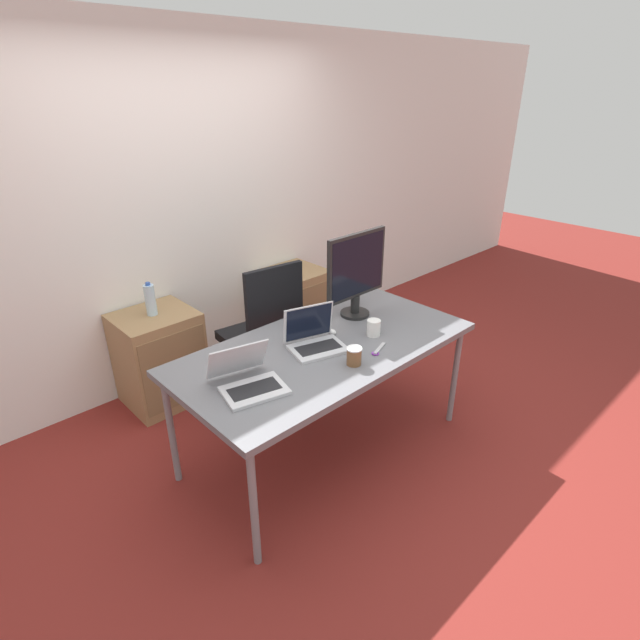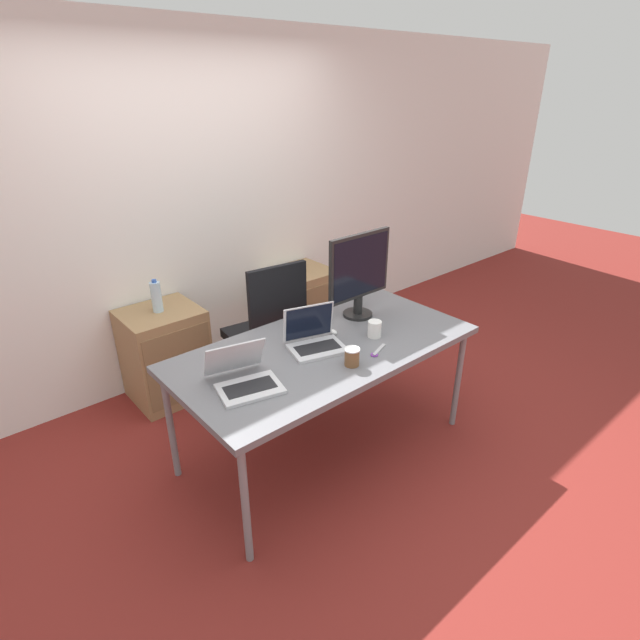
% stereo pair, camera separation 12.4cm
% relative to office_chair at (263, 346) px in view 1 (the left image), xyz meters
% --- Properties ---
extents(ground_plane, '(14.00, 14.00, 0.00)m').
position_rel_office_chair_xyz_m(ground_plane, '(-0.11, -0.78, -0.41)').
color(ground_plane, maroon).
extents(wall_back, '(10.00, 0.05, 2.60)m').
position_rel_office_chair_xyz_m(wall_back, '(-0.11, 0.74, 0.89)').
color(wall_back, silver).
rests_on(wall_back, ground_plane).
extents(desk, '(1.82, 0.92, 0.77)m').
position_rel_office_chair_xyz_m(desk, '(-0.11, -0.78, 0.31)').
color(desk, slate).
rests_on(desk, ground_plane).
extents(office_chair, '(0.56, 0.58, 1.09)m').
position_rel_office_chair_xyz_m(office_chair, '(0.00, 0.00, 0.00)').
color(office_chair, '#232326').
rests_on(office_chair, ground_plane).
extents(cabinet_left, '(0.54, 0.49, 0.71)m').
position_rel_office_chair_xyz_m(cabinet_left, '(-0.61, 0.46, -0.06)').
color(cabinet_left, '#99754C').
rests_on(cabinet_left, ground_plane).
extents(cabinet_right, '(0.54, 0.49, 0.71)m').
position_rel_office_chair_xyz_m(cabinet_right, '(0.68, 0.46, -0.06)').
color(cabinet_right, '#99754C').
rests_on(cabinet_right, ground_plane).
extents(water_bottle, '(0.07, 0.07, 0.24)m').
position_rel_office_chair_xyz_m(water_bottle, '(-0.61, 0.46, 0.41)').
color(water_bottle, silver).
rests_on(water_bottle, cabinet_left).
extents(laptop_left, '(0.36, 0.40, 0.22)m').
position_rel_office_chair_xyz_m(laptop_left, '(-0.71, -0.84, 0.40)').
color(laptop_left, silver).
rests_on(laptop_left, desk).
extents(laptop_right, '(0.37, 0.33, 0.24)m').
position_rel_office_chair_xyz_m(laptop_right, '(-0.18, -0.76, 0.41)').
color(laptop_right, silver).
rests_on(laptop_right, desk).
extents(monitor, '(0.50, 0.20, 0.56)m').
position_rel_office_chair_xyz_m(monitor, '(0.33, -0.61, 0.66)').
color(monitor, black).
rests_on(monitor, desk).
extents(mouse, '(0.04, 0.06, 0.03)m').
position_rel_office_chair_xyz_m(mouse, '(0.02, -0.71, 0.37)').
color(mouse, silver).
rests_on(mouse, desk).
extents(coffee_cup_white, '(0.08, 0.08, 0.10)m').
position_rel_office_chair_xyz_m(coffee_cup_white, '(0.19, -0.89, 0.41)').
color(coffee_cup_white, white).
rests_on(coffee_cup_white, desk).
extents(coffee_cup_brown, '(0.09, 0.09, 0.10)m').
position_rel_office_chair_xyz_m(coffee_cup_brown, '(-0.15, -1.05, 0.41)').
color(coffee_cup_brown, brown).
rests_on(coffee_cup_brown, desk).
extents(scissors, '(0.17, 0.09, 0.01)m').
position_rel_office_chair_xyz_m(scissors, '(0.06, -1.04, 0.36)').
color(scissors, '#B2B2B7').
rests_on(scissors, desk).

